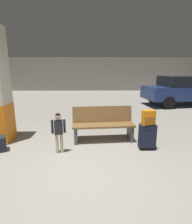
{
  "coord_description": "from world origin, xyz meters",
  "views": [
    {
      "loc": [
        0.16,
        -2.88,
        1.86
      ],
      "look_at": [
        0.23,
        1.3,
        0.85
      ],
      "focal_mm": 28.75,
      "sensor_mm": 36.0,
      "label": 1
    }
  ],
  "objects": [
    {
      "name": "ground_plane",
      "position": [
        0.0,
        4.0,
        -0.05
      ],
      "size": [
        18.0,
        18.0,
        0.1
      ],
      "primitive_type": "cube",
      "color": "gray"
    },
    {
      "name": "garage_back_wall",
      "position": [
        0.0,
        12.86,
        1.4
      ],
      "size": [
        18.0,
        0.12,
        2.8
      ],
      "primitive_type": "cube",
      "color": "gray",
      "rests_on": "ground_plane"
    },
    {
      "name": "bench",
      "position": [
        0.42,
        1.62,
        0.44
      ],
      "size": [
        1.64,
        0.66,
        0.89
      ],
      "color": "brown",
      "rests_on": "ground_plane"
    },
    {
      "name": "suitcase",
      "position": [
        1.43,
        1.05,
        0.32
      ],
      "size": [
        0.38,
        0.23,
        0.6
      ],
      "color": "#191E33",
      "rests_on": "ground_plane"
    },
    {
      "name": "backpack_bright",
      "position": [
        1.43,
        1.05,
        0.77
      ],
      "size": [
        0.3,
        0.22,
        0.34
      ],
      "color": "orange",
      "rests_on": "suitcase"
    },
    {
      "name": "child",
      "position": [
        -0.61,
        0.88,
        0.57
      ],
      "size": [
        0.31,
        0.18,
        0.93
      ],
      "color": "beige",
      "rests_on": "ground_plane"
    },
    {
      "name": "backpack_dark_floor",
      "position": [
        -1.97,
        1.02,
        0.17
      ],
      "size": [
        0.28,
        0.32,
        0.34
      ],
      "color": "#1E232D",
      "rests_on": "ground_plane"
    },
    {
      "name": "parked_car_side",
      "position": [
        4.85,
        6.32,
        0.81
      ],
      "size": [
        4.29,
        2.25,
        1.51
      ],
      "color": "navy",
      "rests_on": "ground_plane"
    }
  ]
}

